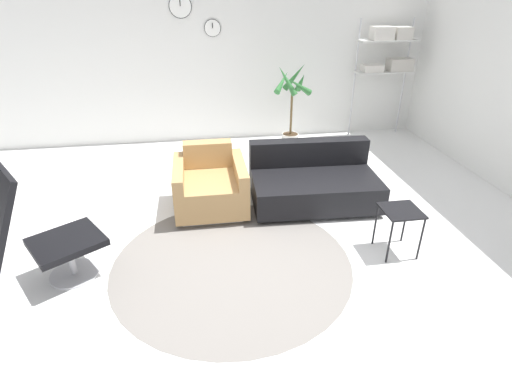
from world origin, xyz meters
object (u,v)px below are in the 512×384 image
lounge_chair (17,224)px  shelf_unit (390,52)px  couch_low (313,183)px  armchair_red (210,187)px  side_table (400,216)px  potted_plant (291,108)px

lounge_chair → shelf_unit: size_ratio=0.64×
couch_low → lounge_chair: bearing=25.8°
armchair_red → side_table: armchair_red is taller
side_table → shelf_unit: 3.74m
armchair_red → side_table: (1.78, -1.19, 0.14)m
lounge_chair → shelf_unit: 5.85m
side_table → potted_plant: bearing=96.8°
couch_low → armchair_red: bearing=1.5°
couch_low → side_table: 1.28m
armchair_red → side_table: 2.14m
side_table → potted_plant: (-0.36, 3.04, 0.24)m
side_table → shelf_unit: size_ratio=0.25×
potted_plant → shelf_unit: (1.69, 0.31, 0.77)m
lounge_chair → couch_low: size_ratio=0.81×
potted_plant → side_table: bearing=-83.2°
couch_low → side_table: size_ratio=3.18×
lounge_chair → side_table: (3.39, 0.05, -0.27)m
couch_low → potted_plant: bearing=-92.2°
potted_plant → armchair_red: bearing=-127.4°
lounge_chair → armchair_red: (1.61, 1.24, -0.41)m
couch_low → shelf_unit: size_ratio=0.79×
potted_plant → shelf_unit: bearing=10.3°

